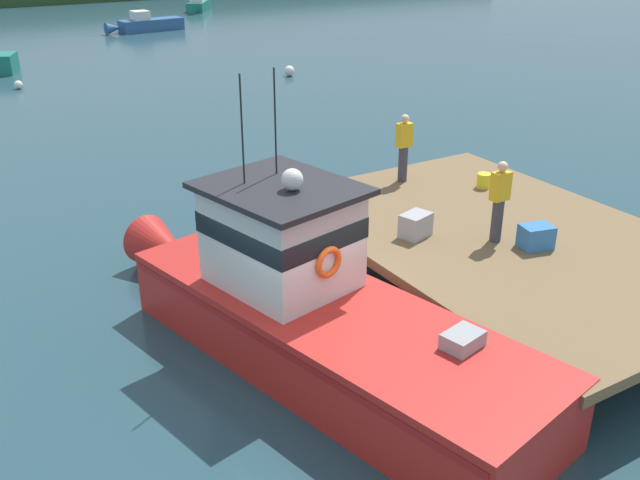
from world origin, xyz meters
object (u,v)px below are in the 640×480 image
deckhand_further_back (404,146)px  mooring_buoy_spare_mooring (289,71)px  crate_stack_near_edge (536,237)px  moored_boat_mid_harbor (146,24)px  deckhand_by_the_boat (499,200)px  main_fishing_boat (308,305)px  crate_single_by_cleat (416,225)px  bait_bucket (484,180)px  mooring_buoy_inshore (18,85)px  moored_boat_near_channel (198,5)px

deckhand_further_back → mooring_buoy_spare_mooring: bearing=69.5°
crate_stack_near_edge → mooring_buoy_spare_mooring: (6.66, 21.83, -1.18)m
moored_boat_mid_harbor → deckhand_by_the_boat: bearing=-98.8°
main_fishing_boat → crate_stack_near_edge: (4.72, -0.61, 0.42)m
deckhand_further_back → mooring_buoy_spare_mooring: 18.73m
main_fishing_boat → deckhand_further_back: main_fishing_boat is taller
crate_stack_near_edge → crate_single_by_cleat: bearing=135.3°
deckhand_further_back → crate_single_by_cleat: bearing=-122.6°
bait_bucket → deckhand_further_back: size_ratio=0.21×
deckhand_by_the_boat → mooring_buoy_inshore: (-4.56, 24.96, -1.87)m
deckhand_further_back → mooring_buoy_spare_mooring: (6.54, 17.46, -1.81)m
moored_boat_near_channel → mooring_buoy_spare_mooring: size_ratio=9.76×
crate_stack_near_edge → moored_boat_mid_harbor: size_ratio=0.11×
mooring_buoy_spare_mooring → crate_single_by_cleat: bearing=-112.3°
moored_boat_near_channel → moored_boat_mid_harbor: bearing=-129.9°
moored_boat_mid_harbor → mooring_buoy_inshore: 17.56m
main_fishing_boat → moored_boat_near_channel: main_fishing_boat is taller
crate_single_by_cleat → moored_boat_mid_harbor: size_ratio=0.11×
mooring_buoy_spare_mooring → mooring_buoy_inshore: 12.26m
bait_bucket → deckhand_further_back: deckhand_further_back is taller
main_fishing_boat → deckhand_by_the_boat: size_ratio=6.11×
mooring_buoy_inshore → deckhand_further_back: bearing=-76.4°
crate_stack_near_edge → crate_single_by_cleat: size_ratio=1.00×
mooring_buoy_spare_mooring → main_fishing_boat: bearing=-118.2°
mooring_buoy_spare_mooring → mooring_buoy_inshore: bearing=162.1°
deckhand_further_back → mooring_buoy_inshore: size_ratio=4.40×
bait_bucket → crate_single_by_cleat: bearing=-155.8°
bait_bucket → mooring_buoy_spare_mooring: 19.54m
main_fishing_boat → moored_boat_mid_harbor: size_ratio=1.87×
bait_bucket → mooring_buoy_spare_mooring: (5.18, 18.81, -1.12)m
crate_single_by_cleat → bait_bucket: 3.42m
mooring_buoy_inshore → crate_single_by_cleat: bearing=-82.0°
crate_single_by_cleat → mooring_buoy_inshore: 24.24m
crate_stack_near_edge → deckhand_by_the_boat: size_ratio=0.37×
moored_boat_mid_harbor → crate_single_by_cleat: bearing=-100.8°
crate_single_by_cleat → deckhand_by_the_boat: bearing=-39.3°
deckhand_by_the_boat → mooring_buoy_inshore: deckhand_by_the_boat is taller
main_fishing_boat → mooring_buoy_spare_mooring: (11.38, 21.22, -0.76)m
deckhand_further_back → moored_boat_near_channel: bearing=73.8°
crate_stack_near_edge → crate_single_by_cleat: crate_single_by_cleat is taller
moored_boat_mid_harbor → mooring_buoy_spare_mooring: moored_boat_mid_harbor is taller
main_fishing_boat → moored_boat_near_channel: bearing=69.7°
main_fishing_boat → mooring_buoy_inshore: main_fishing_boat is taller
deckhand_further_back → mooring_buoy_inshore: bearing=103.6°
main_fishing_boat → bait_bucket: main_fishing_boat is taller
main_fishing_boat → mooring_buoy_spare_mooring: bearing=61.8°
deckhand_further_back → moored_boat_mid_harbor: size_ratio=0.31×
deckhand_by_the_boat → moored_boat_mid_harbor: 39.45m
crate_stack_near_edge → moored_boat_mid_harbor: bearing=81.9°
main_fishing_boat → deckhand_further_back: size_ratio=6.11×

